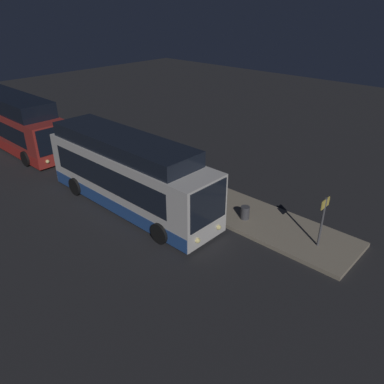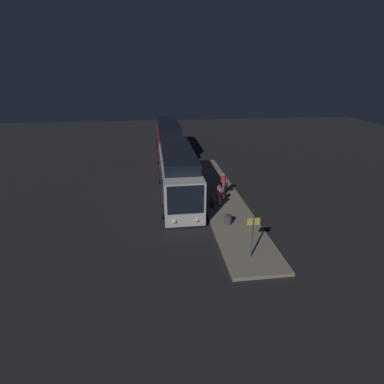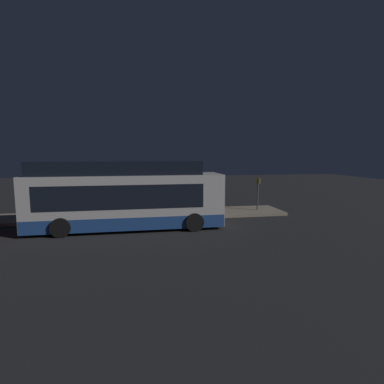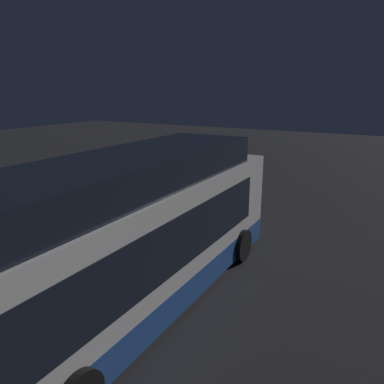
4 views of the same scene
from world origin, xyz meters
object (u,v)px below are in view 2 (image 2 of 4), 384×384
(bus_lead, at_px, (178,176))
(passenger_waiting, at_px, (219,195))
(bus_second, at_px, (169,140))
(sign_post, at_px, (253,233))
(trash_bin, at_px, (228,220))
(passenger_boarding, at_px, (223,184))
(suitcase, at_px, (212,203))

(bus_lead, relative_size, passenger_waiting, 6.81)
(bus_second, xyz_separation_m, passenger_waiting, (15.39, 2.78, -0.67))
(passenger_waiting, bearing_deg, sign_post, 50.39)
(sign_post, bearing_deg, trash_bin, -174.99)
(bus_second, distance_m, passenger_boarding, 14.04)
(sign_post, bearing_deg, bus_lead, -161.43)
(passenger_waiting, relative_size, suitcase, 1.89)
(bus_lead, height_order, bus_second, bus_second)
(suitcase, relative_size, sign_post, 0.36)
(bus_lead, height_order, sign_post, bus_lead)
(passenger_boarding, height_order, suitcase, passenger_boarding)
(bus_lead, bearing_deg, suitcase, 39.60)
(passenger_boarding, bearing_deg, bus_second, -155.62)
(bus_lead, height_order, passenger_waiting, bus_lead)
(passenger_waiting, bearing_deg, bus_lead, -83.51)
(bus_second, height_order, sign_post, bus_second)
(passenger_boarding, height_order, passenger_waiting, passenger_boarding)
(bus_second, relative_size, passenger_boarding, 6.00)
(sign_post, height_order, trash_bin, sign_post)
(bus_lead, relative_size, sign_post, 4.58)
(bus_second, bearing_deg, passenger_boarding, 14.43)
(bus_second, xyz_separation_m, suitcase, (15.59, 2.20, -1.20))
(bus_lead, height_order, trash_bin, bus_lead)
(sign_post, bearing_deg, suitcase, -172.43)
(bus_second, distance_m, trash_bin, 18.60)
(suitcase, bearing_deg, bus_second, -171.95)
(passenger_boarding, height_order, trash_bin, passenger_boarding)
(passenger_waiting, height_order, trash_bin, passenger_waiting)
(passenger_boarding, xyz_separation_m, trash_bin, (4.77, -0.76, -0.65))
(bus_lead, distance_m, suitcase, 3.68)
(bus_second, xyz_separation_m, sign_post, (22.04, 3.06, -0.04))
(suitcase, distance_m, trash_bin, 2.82)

